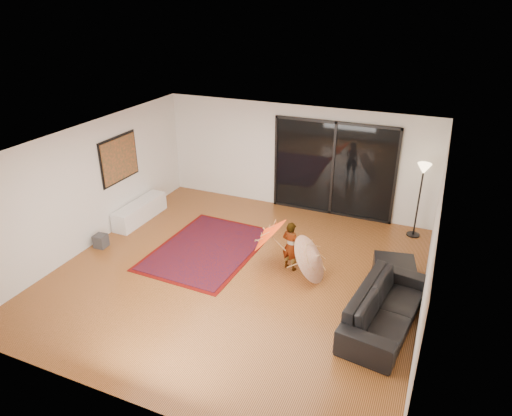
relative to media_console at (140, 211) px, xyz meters
The scene contains 17 objects.
floor 3.49m from the media_console, 21.04° to the right, with size 7.00×7.00×0.00m, color #AC5F2F.
ceiling 4.27m from the media_console, 21.04° to the right, with size 7.00×7.00×0.00m, color white.
wall_back 4.11m from the media_console, 34.69° to the left, with size 7.00×7.00×0.00m, color silver.
wall_front 5.86m from the media_console, 55.62° to the right, with size 7.00×7.00×0.00m, color silver.
wall_left 1.70m from the media_console, 101.31° to the right, with size 7.00×7.00×0.00m, color silver.
wall_right 6.96m from the media_console, 10.49° to the right, with size 7.00×7.00×0.00m, color silver.
sliding_door 4.89m from the media_console, 27.56° to the left, with size 3.06×0.07×2.40m.
painting 1.46m from the media_console, 130.51° to the right, with size 0.04×1.28×1.08m.
media_console is the anchor object (origin of this frame).
speaker 1.47m from the media_console, 90.00° to the right, with size 0.26×0.26×0.29m, color #424244.
persian_rug 2.33m from the media_console, 16.23° to the right, with size 2.18×2.98×0.02m.
sofa 6.43m from the media_console, 15.25° to the right, with size 2.33×0.91×0.68m, color black.
ottoman 6.18m from the media_console, ahead, with size 0.77×0.77×0.44m, color black.
floor_lamp 6.70m from the media_console, 15.88° to the left, with size 0.30×0.30×1.77m.
child 4.23m from the media_console, ahead, with size 0.38×0.25×1.05m, color #999999.
parasol_orange 3.72m from the media_console, 11.23° to the right, with size 0.71×0.90×0.91m.
parasol_white 4.84m from the media_console, ahead, with size 0.72×1.00×1.00m.
Camera 1 is at (3.38, -7.02, 5.10)m, focal length 32.00 mm.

